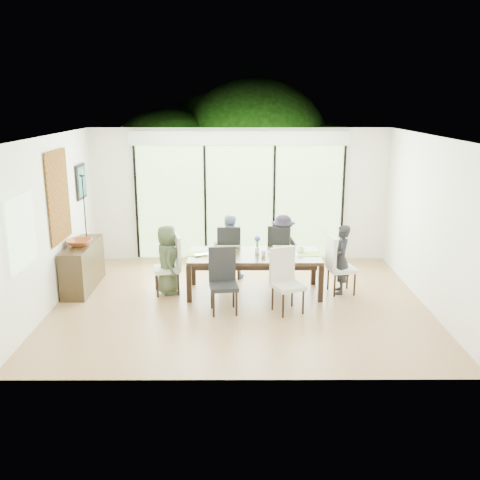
{
  "coord_description": "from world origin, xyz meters",
  "views": [
    {
      "loc": [
        -0.03,
        -8.23,
        3.25
      ],
      "look_at": [
        0.0,
        0.25,
        1.0
      ],
      "focal_mm": 40.0,
      "sensor_mm": 36.0,
      "label": 1
    }
  ],
  "objects_px": {
    "person_right_end": "(341,259)",
    "person_far_right": "(283,247)",
    "laptop": "(204,255)",
    "bowl": "(79,242)",
    "chair_near_left": "(224,281)",
    "cup_b": "(263,253)",
    "chair_far_right": "(282,251)",
    "cup_a": "(214,249)",
    "person_far_left": "(229,247)",
    "sideboard": "(83,266)",
    "table_top": "(254,256)",
    "cup_c": "(301,250)",
    "chair_near_right": "(288,281)",
    "vase": "(257,250)",
    "chair_right_end": "(342,264)",
    "chair_far_left": "(229,251)",
    "person_left_end": "(167,260)",
    "chair_left_end": "(166,265)"
  },
  "relations": [
    {
      "from": "chair_far_left",
      "to": "cup_c",
      "type": "height_order",
      "value": "chair_far_left"
    },
    {
      "from": "chair_right_end",
      "to": "person_right_end",
      "type": "height_order",
      "value": "person_right_end"
    },
    {
      "from": "laptop",
      "to": "chair_far_left",
      "type": "bearing_deg",
      "value": 41.01
    },
    {
      "from": "person_right_end",
      "to": "person_far_right",
      "type": "relative_size",
      "value": 1.0
    },
    {
      "from": "chair_near_right",
      "to": "cup_c",
      "type": "height_order",
      "value": "chair_near_right"
    },
    {
      "from": "chair_near_left",
      "to": "person_far_right",
      "type": "height_order",
      "value": "person_far_right"
    },
    {
      "from": "bowl",
      "to": "person_far_right",
      "type": "bearing_deg",
      "value": 10.76
    },
    {
      "from": "chair_far_right",
      "to": "cup_a",
      "type": "distance_m",
      "value": 1.45
    },
    {
      "from": "chair_near_right",
      "to": "cup_c",
      "type": "distance_m",
      "value": 1.04
    },
    {
      "from": "chair_near_left",
      "to": "person_right_end",
      "type": "bearing_deg",
      "value": 15.77
    },
    {
      "from": "chair_near_left",
      "to": "bowl",
      "type": "bearing_deg",
      "value": 149.8
    },
    {
      "from": "cup_b",
      "to": "bowl",
      "type": "height_order",
      "value": "bowl"
    },
    {
      "from": "chair_left_end",
      "to": "bowl",
      "type": "relative_size",
      "value": 2.38
    },
    {
      "from": "cup_c",
      "to": "chair_far_right",
      "type": "bearing_deg",
      "value": 108.43
    },
    {
      "from": "chair_right_end",
      "to": "chair_far_left",
      "type": "relative_size",
      "value": 1.0
    },
    {
      "from": "table_top",
      "to": "person_far_right",
      "type": "height_order",
      "value": "person_far_right"
    },
    {
      "from": "person_right_end",
      "to": "vase",
      "type": "xyz_separation_m",
      "value": [
        -1.43,
        0.05,
        0.15
      ]
    },
    {
      "from": "cup_a",
      "to": "person_far_left",
      "type": "bearing_deg",
      "value": 69.81
    },
    {
      "from": "laptop",
      "to": "cup_c",
      "type": "xyz_separation_m",
      "value": [
        1.65,
        0.2,
        0.03
      ]
    },
    {
      "from": "chair_far_right",
      "to": "cup_a",
      "type": "bearing_deg",
      "value": 53.66
    },
    {
      "from": "chair_near_left",
      "to": "cup_b",
      "type": "xyz_separation_m",
      "value": [
        0.65,
        0.77,
        0.23
      ]
    },
    {
      "from": "chair_near_right",
      "to": "vase",
      "type": "relative_size",
      "value": 9.17
    },
    {
      "from": "person_right_end",
      "to": "cup_c",
      "type": "height_order",
      "value": "person_right_end"
    },
    {
      "from": "table_top",
      "to": "cup_b",
      "type": "relative_size",
      "value": 24.0
    },
    {
      "from": "chair_right_end",
      "to": "chair_near_right",
      "type": "xyz_separation_m",
      "value": [
        -1.0,
        -0.87,
        0.0
      ]
    },
    {
      "from": "chair_near_right",
      "to": "person_right_end",
      "type": "distance_m",
      "value": 1.31
    },
    {
      "from": "person_right_end",
      "to": "person_far_left",
      "type": "distance_m",
      "value": 2.1
    },
    {
      "from": "chair_right_end",
      "to": "person_far_left",
      "type": "relative_size",
      "value": 0.85
    },
    {
      "from": "bowl",
      "to": "cup_a",
      "type": "bearing_deg",
      "value": -0.11
    },
    {
      "from": "cup_b",
      "to": "sideboard",
      "type": "relative_size",
      "value": 0.06
    },
    {
      "from": "person_left_end",
      "to": "bowl",
      "type": "bearing_deg",
      "value": 71.75
    },
    {
      "from": "chair_near_right",
      "to": "chair_near_left",
      "type": "bearing_deg",
      "value": 156.48
    },
    {
      "from": "sideboard",
      "to": "bowl",
      "type": "distance_m",
      "value": 0.47
    },
    {
      "from": "chair_far_right",
      "to": "cup_a",
      "type": "relative_size",
      "value": 8.87
    },
    {
      "from": "chair_far_right",
      "to": "laptop",
      "type": "distance_m",
      "value": 1.7
    },
    {
      "from": "chair_near_right",
      "to": "bowl",
      "type": "height_order",
      "value": "chair_near_right"
    },
    {
      "from": "chair_left_end",
      "to": "cup_b",
      "type": "xyz_separation_m",
      "value": [
        1.65,
        -0.1,
        0.23
      ]
    },
    {
      "from": "chair_far_left",
      "to": "person_far_left",
      "type": "xyz_separation_m",
      "value": [
        -0.0,
        -0.02,
        0.09
      ]
    },
    {
      "from": "laptop",
      "to": "bowl",
      "type": "distance_m",
      "value": 2.18
    },
    {
      "from": "table_top",
      "to": "vase",
      "type": "height_order",
      "value": "vase"
    },
    {
      "from": "chair_near_right",
      "to": "person_far_left",
      "type": "relative_size",
      "value": 0.85
    },
    {
      "from": "person_right_end",
      "to": "cup_a",
      "type": "bearing_deg",
      "value": -87.85
    },
    {
      "from": "person_far_left",
      "to": "vase",
      "type": "height_order",
      "value": "person_far_left"
    },
    {
      "from": "table_top",
      "to": "cup_c",
      "type": "relative_size",
      "value": 19.35
    },
    {
      "from": "cup_a",
      "to": "person_far_right",
      "type": "bearing_deg",
      "value": 28.55
    },
    {
      "from": "cup_a",
      "to": "cup_b",
      "type": "xyz_separation_m",
      "value": [
        0.85,
        -0.25,
        -0.0
      ]
    },
    {
      "from": "person_left_end",
      "to": "cup_b",
      "type": "height_order",
      "value": "person_left_end"
    },
    {
      "from": "chair_right_end",
      "to": "cup_c",
      "type": "bearing_deg",
      "value": 73.02
    },
    {
      "from": "vase",
      "to": "cup_b",
      "type": "distance_m",
      "value": 0.18
    },
    {
      "from": "chair_far_right",
      "to": "sideboard",
      "type": "height_order",
      "value": "chair_far_right"
    }
  ]
}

